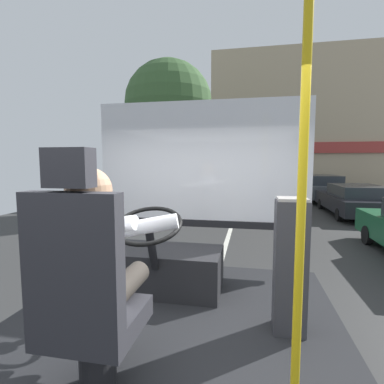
# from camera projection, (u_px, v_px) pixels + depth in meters

# --- Properties ---
(ground) EXTENTS (18.00, 44.00, 0.06)m
(ground) POSITION_uv_depth(u_px,v_px,m) (233.00, 220.00, 10.69)
(ground) COLOR #303030
(driver_seat) EXTENTS (0.48, 0.48, 1.30)m
(driver_seat) POSITION_uv_depth(u_px,v_px,m) (86.00, 298.00, 1.50)
(driver_seat) COLOR black
(driver_seat) RESTS_ON bus_floor
(bus_driver) EXTENTS (0.80, 0.60, 0.77)m
(bus_driver) POSITION_uv_depth(u_px,v_px,m) (97.00, 256.00, 1.59)
(bus_driver) COLOR #332D28
(bus_driver) RESTS_ON driver_seat
(steering_console) EXTENTS (1.10, 0.99, 0.85)m
(steering_console) POSITION_uv_depth(u_px,v_px,m) (164.00, 267.00, 2.84)
(steering_console) COLOR black
(steering_console) RESTS_ON bus_floor
(handrail_pole) EXTENTS (0.04, 0.04, 2.11)m
(handrail_pole) POSITION_uv_depth(u_px,v_px,m) (301.00, 201.00, 1.40)
(handrail_pole) COLOR gold
(handrail_pole) RESTS_ON bus_floor
(fare_box) EXTENTS (0.23, 0.22, 0.99)m
(fare_box) POSITION_uv_depth(u_px,v_px,m) (290.00, 266.00, 2.14)
(fare_box) COLOR #333338
(fare_box) RESTS_ON bus_floor
(windshield_panel) EXTENTS (2.50, 0.08, 1.48)m
(windshield_panel) POSITION_uv_depth(u_px,v_px,m) (201.00, 178.00, 3.49)
(windshield_panel) COLOR silver
(street_tree) EXTENTS (3.59, 3.59, 6.25)m
(street_tree) POSITION_uv_depth(u_px,v_px,m) (169.00, 105.00, 12.22)
(street_tree) COLOR #4C3828
(street_tree) RESTS_ON ground
(shop_building) EXTENTS (13.97, 5.35, 8.54)m
(shop_building) POSITION_uv_depth(u_px,v_px,m) (326.00, 127.00, 18.73)
(shop_building) COLOR tan
(shop_building) RESTS_ON ground
(parked_car_black) EXTENTS (2.01, 4.46, 1.20)m
(parked_car_black) POSITION_uv_depth(u_px,v_px,m) (355.00, 200.00, 11.47)
(parked_car_black) COLOR black
(parked_car_black) RESTS_ON ground
(parked_car_charcoal) EXTENTS (1.87, 4.33, 1.39)m
(parked_car_charcoal) POSITION_uv_depth(u_px,v_px,m) (322.00, 188.00, 15.88)
(parked_car_charcoal) COLOR #474C51
(parked_car_charcoal) RESTS_ON ground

